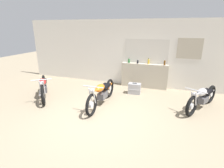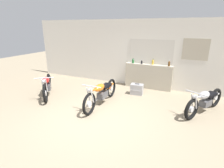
{
  "view_description": "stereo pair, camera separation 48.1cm",
  "coord_description": "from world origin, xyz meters",
  "px_view_note": "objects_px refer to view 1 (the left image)",
  "views": [
    {
      "loc": [
        1.86,
        -4.03,
        2.5
      ],
      "look_at": [
        0.03,
        1.09,
        0.7
      ],
      "focal_mm": 28.0,
      "sensor_mm": 36.0,
      "label": 1
    },
    {
      "loc": [
        2.31,
        -3.85,
        2.5
      ],
      "look_at": [
        0.03,
        1.09,
        0.7
      ],
      "focal_mm": 28.0,
      "sensor_mm": 36.0,
      "label": 2
    }
  ],
  "objects_px": {
    "motorcycle_silver": "(202,97)",
    "motorcycle_red": "(43,87)",
    "bottle_leftmost": "(129,61)",
    "bottle_right_center": "(165,63)",
    "motorcycle_orange": "(102,93)",
    "hard_case_silver": "(134,89)",
    "bottle_center": "(149,61)",
    "bottle_left_center": "(138,62)"
  },
  "relations": [
    {
      "from": "motorcycle_silver",
      "to": "hard_case_silver",
      "type": "height_order",
      "value": "motorcycle_silver"
    },
    {
      "from": "motorcycle_orange",
      "to": "bottle_left_center",
      "type": "bearing_deg",
      "value": 72.79
    },
    {
      "from": "bottle_left_center",
      "to": "motorcycle_silver",
      "type": "bearing_deg",
      "value": -31.75
    },
    {
      "from": "bottle_right_center",
      "to": "motorcycle_red",
      "type": "distance_m",
      "value": 4.73
    },
    {
      "from": "bottle_leftmost",
      "to": "motorcycle_silver",
      "type": "bearing_deg",
      "value": -28.15
    },
    {
      "from": "bottle_right_center",
      "to": "motorcycle_silver",
      "type": "bearing_deg",
      "value": -48.57
    },
    {
      "from": "bottle_leftmost",
      "to": "bottle_center",
      "type": "height_order",
      "value": "bottle_center"
    },
    {
      "from": "bottle_left_center",
      "to": "bottle_right_center",
      "type": "relative_size",
      "value": 0.72
    },
    {
      "from": "motorcycle_orange",
      "to": "motorcycle_silver",
      "type": "distance_m",
      "value": 3.18
    },
    {
      "from": "bottle_left_center",
      "to": "motorcycle_orange",
      "type": "bearing_deg",
      "value": -107.21
    },
    {
      "from": "motorcycle_silver",
      "to": "bottle_right_center",
      "type": "bearing_deg",
      "value": 131.43
    },
    {
      "from": "motorcycle_red",
      "to": "bottle_leftmost",
      "type": "bearing_deg",
      "value": 43.41
    },
    {
      "from": "bottle_center",
      "to": "motorcycle_orange",
      "type": "distance_m",
      "value": 2.67
    },
    {
      "from": "bottle_right_center",
      "to": "motorcycle_silver",
      "type": "distance_m",
      "value": 2.09
    },
    {
      "from": "bottle_center",
      "to": "bottle_right_center",
      "type": "distance_m",
      "value": 0.64
    },
    {
      "from": "bottle_center",
      "to": "hard_case_silver",
      "type": "bearing_deg",
      "value": -110.8
    },
    {
      "from": "motorcycle_red",
      "to": "hard_case_silver",
      "type": "relative_size",
      "value": 3.36
    },
    {
      "from": "bottle_center",
      "to": "hard_case_silver",
      "type": "xyz_separation_m",
      "value": [
        -0.35,
        -0.92,
        -0.92
      ]
    },
    {
      "from": "motorcycle_orange",
      "to": "bottle_right_center",
      "type": "bearing_deg",
      "value": 51.57
    },
    {
      "from": "bottle_leftmost",
      "to": "bottle_right_center",
      "type": "height_order",
      "value": "bottle_right_center"
    },
    {
      "from": "motorcycle_silver",
      "to": "motorcycle_red",
      "type": "bearing_deg",
      "value": -170.01
    },
    {
      "from": "bottle_left_center",
      "to": "motorcycle_orange",
      "type": "relative_size",
      "value": 0.08
    },
    {
      "from": "motorcycle_orange",
      "to": "motorcycle_red",
      "type": "relative_size",
      "value": 1.37
    },
    {
      "from": "bottle_left_center",
      "to": "bottle_center",
      "type": "distance_m",
      "value": 0.45
    },
    {
      "from": "bottle_leftmost",
      "to": "bottle_left_center",
      "type": "relative_size",
      "value": 1.24
    },
    {
      "from": "motorcycle_orange",
      "to": "hard_case_silver",
      "type": "distance_m",
      "value": 1.62
    },
    {
      "from": "motorcycle_orange",
      "to": "motorcycle_silver",
      "type": "relative_size",
      "value": 1.21
    },
    {
      "from": "bottle_leftmost",
      "to": "motorcycle_red",
      "type": "relative_size",
      "value": 0.13
    },
    {
      "from": "bottle_leftmost",
      "to": "hard_case_silver",
      "type": "bearing_deg",
      "value": -61.57
    },
    {
      "from": "bottle_leftmost",
      "to": "bottle_left_center",
      "type": "xyz_separation_m",
      "value": [
        0.38,
        -0.0,
        -0.02
      ]
    },
    {
      "from": "bottle_center",
      "to": "motorcycle_silver",
      "type": "relative_size",
      "value": 0.13
    },
    {
      "from": "bottle_left_center",
      "to": "motorcycle_orange",
      "type": "xyz_separation_m",
      "value": [
        -0.7,
        -2.26,
        -0.68
      ]
    },
    {
      "from": "motorcycle_silver",
      "to": "motorcycle_red",
      "type": "xyz_separation_m",
      "value": [
        -5.3,
        -0.93,
        0.03
      ]
    },
    {
      "from": "bottle_center",
      "to": "motorcycle_silver",
      "type": "xyz_separation_m",
      "value": [
        1.94,
        -1.52,
        -0.74
      ]
    },
    {
      "from": "motorcycle_orange",
      "to": "motorcycle_red",
      "type": "xyz_separation_m",
      "value": [
        -2.22,
        -0.15,
        -0.01
      ]
    },
    {
      "from": "bottle_center",
      "to": "motorcycle_red",
      "type": "distance_m",
      "value": 4.23
    },
    {
      "from": "bottle_right_center",
      "to": "motorcycle_red",
      "type": "height_order",
      "value": "bottle_right_center"
    },
    {
      "from": "bottle_right_center",
      "to": "motorcycle_red",
      "type": "bearing_deg",
      "value": -149.11
    },
    {
      "from": "motorcycle_orange",
      "to": "motorcycle_red",
      "type": "height_order",
      "value": "motorcycle_red"
    },
    {
      "from": "bottle_leftmost",
      "to": "motorcycle_orange",
      "type": "distance_m",
      "value": 2.39
    },
    {
      "from": "motorcycle_red",
      "to": "hard_case_silver",
      "type": "bearing_deg",
      "value": 26.99
    },
    {
      "from": "bottle_leftmost",
      "to": "bottle_center",
      "type": "relative_size",
      "value": 0.9
    }
  ]
}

